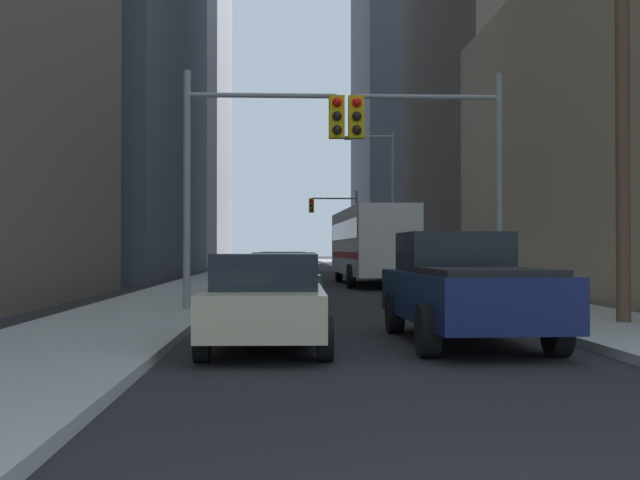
{
  "coord_description": "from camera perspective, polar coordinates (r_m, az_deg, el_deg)",
  "views": [
    {
      "loc": [
        -1.51,
        -2.84,
        1.57
      ],
      "look_at": [
        0.0,
        30.0,
        2.0
      ],
      "focal_mm": 44.76,
      "sensor_mm": 36.0,
      "label": 1
    }
  ],
  "objects": [
    {
      "name": "traffic_signal_near_left",
      "position": [
        19.81,
        -4.59,
        6.44
      ],
      "size": [
        3.97,
        0.44,
        6.0
      ],
      "color": "gray",
      "rests_on": "ground"
    },
    {
      "name": "sedan_green",
      "position": [
        20.93,
        -2.61,
        -2.94
      ],
      "size": [
        1.95,
        4.2,
        1.52
      ],
      "color": "#195938",
      "rests_on": "ground"
    },
    {
      "name": "pickup_truck_navy",
      "position": [
        13.8,
        10.25,
        -3.39
      ],
      "size": [
        2.2,
        5.46,
        1.9
      ],
      "color": "#141E4C",
      "rests_on": "ground"
    },
    {
      "name": "street_lamp_right",
      "position": [
        40.12,
        4.63,
        3.53
      ],
      "size": [
        2.62,
        0.32,
        7.5
      ],
      "color": "gray",
      "rests_on": "ground"
    },
    {
      "name": "sidewalk_left",
      "position": [
        52.97,
        -6.35,
        -2.36
      ],
      "size": [
        3.33,
        160.0,
        0.15
      ],
      "primitive_type": "cube",
      "color": "#9E9E99",
      "rests_on": "ground"
    },
    {
      "name": "traffic_signal_far_right",
      "position": [
        58.68,
        1.14,
        1.66
      ],
      "size": [
        3.61,
        0.44,
        6.0
      ],
      "color": "gray",
      "rests_on": "ground"
    },
    {
      "name": "utility_pole_right",
      "position": [
        17.41,
        20.81,
        11.43
      ],
      "size": [
        2.2,
        0.28,
        9.91
      ],
      "color": "brown",
      "rests_on": "ground"
    },
    {
      "name": "sidewalk_right",
      "position": [
        53.25,
        4.33,
        -2.35
      ],
      "size": [
        3.33,
        160.0,
        0.15
      ],
      "primitive_type": "cube",
      "color": "#9E9E99",
      "rests_on": "ground"
    },
    {
      "name": "sedan_maroon",
      "position": [
        27.75,
        -2.72,
        -2.4
      ],
      "size": [
        1.95,
        4.23,
        1.52
      ],
      "color": "maroon",
      "rests_on": "ground"
    },
    {
      "name": "sedan_beige",
      "position": [
        12.59,
        -3.89,
        -4.39
      ],
      "size": [
        1.95,
        4.23,
        1.52
      ],
      "color": "#C6B793",
      "rests_on": "ground"
    },
    {
      "name": "traffic_signal_near_right",
      "position": [
        20.15,
        8.14,
        6.32
      ],
      "size": [
        3.87,
        0.44,
        6.0
      ],
      "color": "gray",
      "rests_on": "ground"
    },
    {
      "name": "sedan_grey",
      "position": [
        34.14,
        -2.61,
        -2.09
      ],
      "size": [
        1.95,
        4.22,
        1.52
      ],
      "color": "slate",
      "rests_on": "ground"
    },
    {
      "name": "building_right_mid_block",
      "position": [
        53.25,
        17.29,
        15.78
      ],
      "size": [
        16.94,
        22.61,
        33.38
      ],
      "primitive_type": "cube",
      "color": "#66564C",
      "rests_on": "ground"
    },
    {
      "name": "city_bus",
      "position": [
        36.28,
        3.64,
        -0.18
      ],
      "size": [
        2.83,
        11.57,
        3.4
      ],
      "color": "silver",
      "rests_on": "ground"
    }
  ]
}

